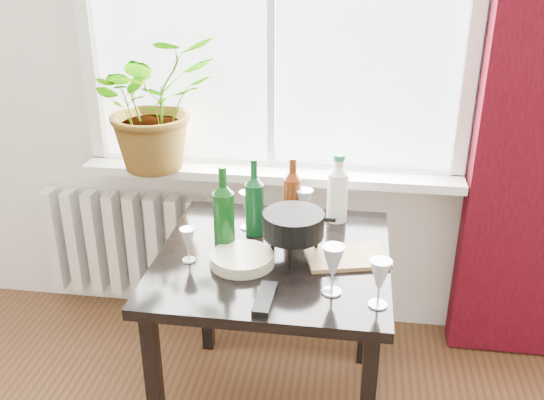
# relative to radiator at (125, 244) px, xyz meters

# --- Properties ---
(windowsill) EXTENTS (1.72, 0.20, 0.04)m
(windowsill) POSITION_rel_radiator_xyz_m (0.75, -0.03, 0.44)
(windowsill) COLOR white
(windowsill) RESTS_ON ground
(radiator) EXTENTS (0.80, 0.10, 0.55)m
(radiator) POSITION_rel_radiator_xyz_m (0.00, 0.00, 0.00)
(radiator) COLOR silver
(radiator) RESTS_ON ground
(table) EXTENTS (0.85, 0.85, 0.74)m
(table) POSITION_rel_radiator_xyz_m (0.85, -0.63, 0.27)
(table) COLOR black
(table) RESTS_ON ground
(potted_plant) EXTENTS (0.71, 0.70, 0.60)m
(potted_plant) POSITION_rel_radiator_xyz_m (0.24, -0.08, 0.76)
(potted_plant) COLOR #207B22
(potted_plant) RESTS_ON windowsill
(wine_bottle_left) EXTENTS (0.09, 0.09, 0.33)m
(wine_bottle_left) POSITION_rel_radiator_xyz_m (0.66, -0.61, 0.53)
(wine_bottle_left) COLOR #0C3F10
(wine_bottle_left) RESTS_ON table
(wine_bottle_right) EXTENTS (0.08, 0.08, 0.31)m
(wine_bottle_right) POSITION_rel_radiator_xyz_m (0.75, -0.47, 0.52)
(wine_bottle_right) COLOR #0C3F1B
(wine_bottle_right) RESTS_ON table
(bottle_amber) EXTENTS (0.07, 0.07, 0.29)m
(bottle_amber) POSITION_rel_radiator_xyz_m (0.89, -0.37, 0.51)
(bottle_amber) COLOR #67260B
(bottle_amber) RESTS_ON table
(cleaning_bottle) EXTENTS (0.10, 0.10, 0.29)m
(cleaning_bottle) POSITION_rel_radiator_xyz_m (1.07, -0.31, 0.51)
(cleaning_bottle) COLOR white
(cleaning_bottle) RESTS_ON table
(wineglass_front_right) EXTENTS (0.08, 0.08, 0.18)m
(wineglass_front_right) POSITION_rel_radiator_xyz_m (1.08, -0.86, 0.45)
(wineglass_front_right) COLOR #B4B8C2
(wineglass_front_right) RESTS_ON table
(wineglass_far_right) EXTENTS (0.09, 0.09, 0.17)m
(wineglass_far_right) POSITION_rel_radiator_xyz_m (1.23, -0.91, 0.44)
(wineglass_far_right) COLOR silver
(wineglass_far_right) RESTS_ON table
(wineglass_back_center) EXTENTS (0.08, 0.08, 0.17)m
(wineglass_back_center) POSITION_rel_radiator_xyz_m (0.94, -0.39, 0.44)
(wineglass_back_center) COLOR silver
(wineglass_back_center) RESTS_ON table
(wineglass_back_left) EXTENTS (0.09, 0.09, 0.16)m
(wineglass_back_left) POSITION_rel_radiator_xyz_m (0.72, -0.43, 0.44)
(wineglass_back_left) COLOR silver
(wineglass_back_left) RESTS_ON table
(wineglass_front_left) EXTENTS (0.07, 0.07, 0.13)m
(wineglass_front_left) POSITION_rel_radiator_xyz_m (0.55, -0.72, 0.43)
(wineglass_front_left) COLOR silver
(wineglass_front_left) RESTS_ON table
(plate_stack) EXTENTS (0.26, 0.26, 0.04)m
(plate_stack) POSITION_rel_radiator_xyz_m (0.75, -0.71, 0.38)
(plate_stack) COLOR beige
(plate_stack) RESTS_ON table
(fondue_pot) EXTENTS (0.32, 0.31, 0.17)m
(fondue_pot) POSITION_rel_radiator_xyz_m (0.92, -0.63, 0.45)
(fondue_pot) COLOR black
(fondue_pot) RESTS_ON table
(tv_remote) EXTENTS (0.06, 0.19, 0.02)m
(tv_remote) POSITION_rel_radiator_xyz_m (0.87, -0.94, 0.37)
(tv_remote) COLOR black
(tv_remote) RESTS_ON table
(cutting_board) EXTENTS (0.33, 0.26, 0.02)m
(cutting_board) POSITION_rel_radiator_xyz_m (1.12, -0.62, 0.37)
(cutting_board) COLOR #9B7546
(cutting_board) RESTS_ON table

